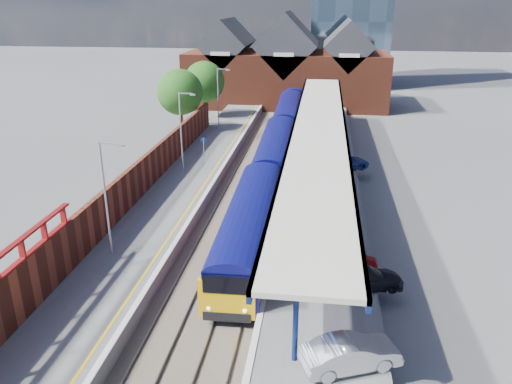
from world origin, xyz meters
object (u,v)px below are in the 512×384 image
at_px(lamp_post_b, 107,192).
at_px(platform_sign, 204,146).
at_px(parked_car_dark, 366,277).
at_px(parked_car_red, 341,259).
at_px(lamp_post_c, 182,127).
at_px(train, 283,129).
at_px(parked_car_silver, 351,353).
at_px(parked_car_blue, 345,162).
at_px(lamp_post_d, 219,94).

height_order(lamp_post_b, platform_sign, lamp_post_b).
bearing_deg(parked_car_dark, parked_car_red, 27.10).
relative_size(lamp_post_c, platform_sign, 2.80).
distance_m(train, parked_car_silver, 36.42).
bearing_deg(parked_car_red, parked_car_dark, -134.90).
height_order(platform_sign, parked_car_dark, platform_sign).
distance_m(lamp_post_c, platform_sign, 3.34).
distance_m(lamp_post_b, parked_car_dark, 15.24).
height_order(platform_sign, parked_car_silver, platform_sign).
xyz_separation_m(platform_sign, parked_car_dark, (13.39, -19.74, -1.11)).
distance_m(lamp_post_b, parked_car_red, 13.87).
bearing_deg(parked_car_silver, lamp_post_b, 36.52).
bearing_deg(parked_car_blue, lamp_post_c, 82.59).
relative_size(lamp_post_b, lamp_post_c, 1.00).
bearing_deg(lamp_post_d, parked_car_dark, -66.39).
distance_m(lamp_post_c, parked_car_dark, 23.32).
bearing_deg(lamp_post_b, parked_car_dark, -6.72).
relative_size(parked_car_dark, parked_car_blue, 0.93).
bearing_deg(parked_car_dark, platform_sign, 23.73).
bearing_deg(lamp_post_d, lamp_post_b, -90.00).
bearing_deg(lamp_post_b, parked_car_red, -0.33).
bearing_deg(parked_car_blue, parked_car_dark, 163.92).
bearing_deg(lamp_post_c, lamp_post_b, -90.00).
xyz_separation_m(train, lamp_post_d, (-7.86, 4.22, 2.87)).
distance_m(parked_car_red, parked_car_blue, 18.57).
relative_size(train, lamp_post_b, 9.42).
bearing_deg(platform_sign, lamp_post_d, 95.56).
distance_m(parked_car_silver, parked_car_dark, 6.52).
height_order(platform_sign, parked_car_blue, platform_sign).
distance_m(train, lamp_post_b, 29.01).
height_order(train, parked_car_blue, train).
height_order(parked_car_dark, parked_car_blue, parked_car_blue).
bearing_deg(train, parked_car_blue, -55.06).
bearing_deg(parked_car_dark, train, 2.73).
xyz_separation_m(lamp_post_b, parked_car_dark, (14.75, -1.74, -3.41)).
xyz_separation_m(train, parked_car_silver, (5.83, -35.95, -0.43)).
height_order(lamp_post_b, parked_car_dark, lamp_post_b).
bearing_deg(platform_sign, lamp_post_b, -94.33).
relative_size(train, lamp_post_c, 9.42).
xyz_separation_m(train, parked_car_red, (5.62, -27.85, -0.41)).
xyz_separation_m(train, platform_sign, (-6.49, -9.78, 0.57)).
bearing_deg(parked_car_blue, parked_car_red, 160.08).
height_order(lamp_post_c, lamp_post_d, same).
distance_m(lamp_post_d, platform_sign, 14.25).
relative_size(lamp_post_b, lamp_post_d, 1.00).
relative_size(train, parked_car_silver, 15.77).
bearing_deg(lamp_post_c, parked_car_dark, -50.26).
distance_m(platform_sign, parked_car_blue, 13.05).
bearing_deg(platform_sign, parked_car_silver, -64.78).
xyz_separation_m(lamp_post_d, parked_car_red, (13.47, -32.08, -3.28)).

